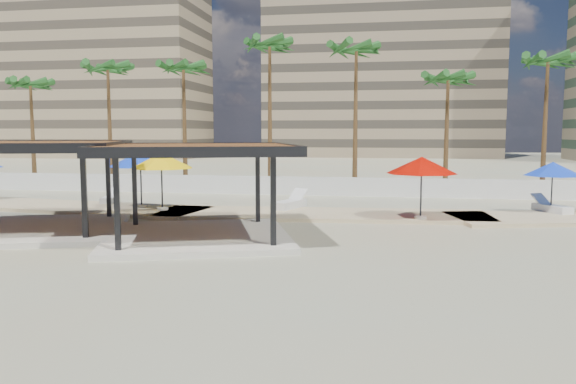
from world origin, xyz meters
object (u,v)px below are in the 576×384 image
lounger_a (110,199)px  lounger_b (290,204)px  umbrella_c (422,165)px  pavilion_west (30,178)px  pavilion_central (197,183)px  lounger_c (551,208)px

lounger_a → lounger_b: size_ratio=0.79×
umbrella_c → lounger_a: size_ratio=1.77×
pavilion_west → lounger_a: size_ratio=4.57×
umbrella_c → pavilion_central: bearing=-147.7°
lounger_a → pavilion_west: bearing=174.1°
lounger_a → lounger_c: lounger_c is taller
umbrella_c → lounger_b: (-6.43, 2.67, -2.20)m
pavilion_west → lounger_b: pavilion_west is taller
umbrella_c → lounger_c: umbrella_c is taller
pavilion_west → lounger_b: bearing=21.6°
pavilion_central → umbrella_c: 10.24m
umbrella_c → lounger_a: 17.32m
umbrella_c → lounger_a: (-16.84, 3.39, -2.25)m
lounger_a → umbrella_c: bearing=-114.0°
umbrella_c → lounger_b: 7.30m
lounger_c → pavilion_west: bearing=83.0°
pavilion_central → umbrella_c: (8.65, 5.46, 0.44)m
pavilion_central → lounger_a: 12.19m
lounger_c → lounger_b: bearing=65.3°
lounger_b → lounger_a: bearing=106.9°
lounger_b → lounger_c: 12.95m
pavilion_west → umbrella_c: 16.67m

